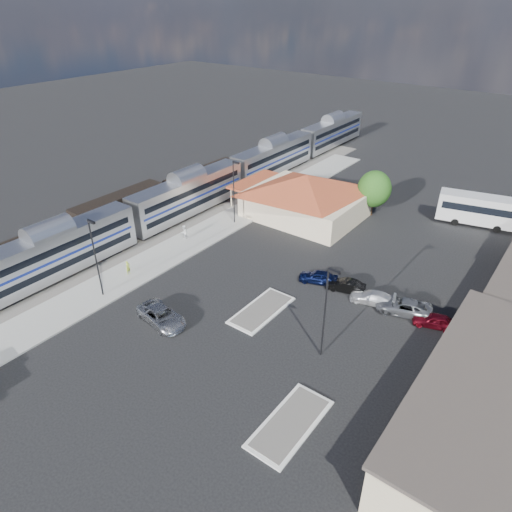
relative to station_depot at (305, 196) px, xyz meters
The scene contains 22 objects.
ground 24.63m from the station_depot, 79.24° to the right, with size 280.00×280.00×0.00m, color black.
railbed 23.14m from the station_depot, 135.78° to the right, with size 16.00×100.00×0.12m, color #4C4944.
platform 19.71m from the station_depot, 112.45° to the right, with size 5.50×92.00×0.18m, color gray.
passenger_train 16.56m from the station_depot, 144.26° to the right, with size 3.00×104.00×5.55m.
freight_cars 25.95m from the station_depot, 138.57° to the right, with size 2.80×46.00×4.00m.
station_depot is the anchor object (origin of this frame).
traffic_island_south 23.80m from the station_depot, 68.74° to the right, with size 3.30×7.50×0.21m.
traffic_island_north 37.12m from the station_depot, 59.88° to the right, with size 3.30×7.50×0.21m.
lamp_plat_s 30.74m from the station_depot, 101.94° to the right, with size 1.08×0.25×9.00m.
lamp_plat_n 10.45m from the station_depot, 128.41° to the right, with size 1.08×0.25×9.00m.
lamp_lot 29.30m from the station_depot, 55.24° to the right, with size 1.08×0.25×9.00m.
tree_depot 9.69m from the station_depot, 38.43° to the left, with size 4.71×4.71×6.63m.
suv 29.52m from the station_depot, 86.24° to the right, with size 2.66×5.77×1.60m, color #9DA0A5.
coach_bus 24.90m from the station_depot, 28.83° to the left, with size 13.51×5.68×4.24m.
person_a 26.80m from the station_depot, 106.41° to the right, with size 0.59×0.38×1.61m, color #AEC13C.
person_b 17.97m from the station_depot, 118.61° to the right, with size 0.91×0.71×1.88m, color white.
parked_car_a 17.64m from the station_depot, 53.29° to the right, with size 1.72×4.27×1.45m, color #0C143C.
parked_car_b 19.50m from the station_depot, 45.13° to the right, with size 1.45×4.15×1.37m, color black.
parked_car_c 22.05m from the station_depot, 39.75° to the right, with size 1.87×4.60×1.34m, color white.
parked_car_d 24.40m from the station_depot, 34.37° to the right, with size 2.51×5.45×1.51m, color gray.
parked_car_e 27.25m from the station_depot, 31.08° to the right, with size 1.63×4.05×1.38m, color maroon.
parked_car_f 29.89m from the station_depot, 27.40° to the right, with size 1.39×3.97×1.31m, color black.
Camera 1 is at (25.87, -28.01, 27.86)m, focal length 32.00 mm.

